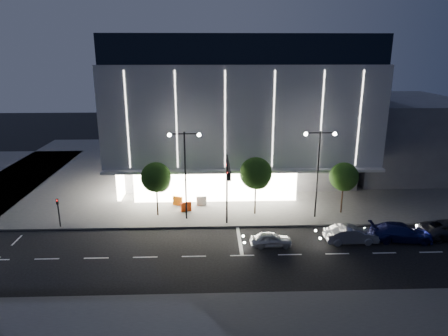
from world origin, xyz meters
The scene contains 17 objects.
ground centered at (0.00, 0.00, 0.00)m, with size 160.00×160.00×0.00m, color black.
sidewalk_museum centered at (5.00, 24.00, 0.07)m, with size 70.00×40.00×0.15m, color #474747.
museum centered at (2.98, 22.31, 9.27)m, with size 30.00×25.80×18.00m.
annex_building centered at (26.00, 24.00, 5.00)m, with size 16.00×20.00×10.00m, color #4C4C51.
traffic_mast centered at (1.00, 3.34, 5.03)m, with size 0.33×5.89×7.07m.
street_lamp_west centered at (-3.00, 6.00, 5.96)m, with size 3.16×0.36×9.00m.
street_lamp_east centered at (10.00, 6.00, 5.96)m, with size 3.16×0.36×9.00m.
ped_signal_far centered at (-15.00, 4.50, 1.89)m, with size 0.22×0.24×3.00m.
tree_left centered at (-5.97, 7.02, 4.03)m, with size 3.02×3.02×5.72m.
tree_mid centered at (4.03, 7.02, 4.33)m, with size 3.25×3.25×6.15m.
tree_right centered at (13.03, 7.02, 3.88)m, with size 2.91×2.91×5.51m.
car_lead centered at (4.64, 0.12, 0.62)m, with size 1.46×3.63×1.24m, color #B6B9BE.
car_second centered at (11.77, 0.52, 0.76)m, with size 1.61×4.63×1.53m, color #B0B2B9.
car_third centered at (16.40, 0.77, 0.79)m, with size 2.21×5.44×1.58m, color #161954.
barrier_a centered at (-4.16, 9.64, 0.65)m, with size 1.10×0.25×1.00m, color #C8630B.
barrier_b centered at (-1.57, 9.54, 0.65)m, with size 1.10×0.25×1.00m, color silver.
barrier_c centered at (-3.15, 7.89, 0.65)m, with size 1.10×0.25×1.00m, color #F4410D.
Camera 1 is at (-0.57, -31.15, 16.31)m, focal length 32.00 mm.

